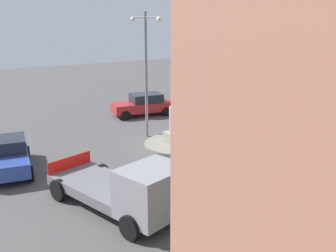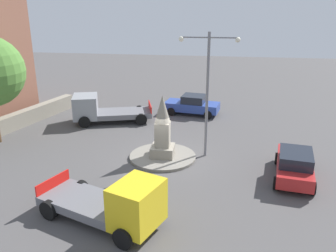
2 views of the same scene
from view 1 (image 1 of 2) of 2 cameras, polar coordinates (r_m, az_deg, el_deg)
ground_plane at (r=21.34m, az=1.69°, el=-2.90°), size 80.00×80.00×0.00m
traffic_island at (r=21.31m, az=1.69°, el=-2.70°), size 3.88×3.88×0.16m
monument at (r=20.84m, az=1.73°, el=1.69°), size 1.31×1.31×3.63m
streetlamp at (r=22.07m, az=-3.30°, el=9.45°), size 3.28×0.28×7.17m
car_red_waiting at (r=27.79m, az=-3.67°, el=3.23°), size 2.50×4.54×1.56m
car_blue_passing at (r=19.06m, az=-22.72°, el=-4.03°), size 4.47×2.54×1.57m
truck_yellow_parked_right at (r=24.84m, az=16.18°, el=1.62°), size 5.74×3.87×2.20m
truck_grey_near_island at (r=13.79m, az=-5.61°, el=-9.42°), size 6.05×3.71×2.10m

